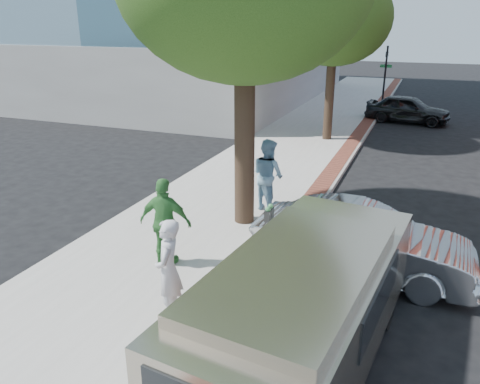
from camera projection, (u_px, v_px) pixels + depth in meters
The scene contains 14 objects.
ground at pixel (238, 261), 10.77m from camera, with size 120.00×120.00×0.00m, color black.
sidewalk at pixel (280, 161), 18.24m from camera, with size 5.00×60.00×0.15m, color #9E9991.
brick_strip at pixel (336, 165), 17.44m from camera, with size 0.60×60.00×0.01m, color brown.
curb at pixel (345, 168), 17.35m from camera, with size 0.10×60.00×0.15m, color gray.
office_base at pixel (186, 68), 33.80m from camera, with size 18.20×22.20×4.00m, color gray.
signal_near at pixel (385, 72), 28.85m from camera, with size 0.70×0.15×3.80m.
tree_far at pixel (334, 19), 19.58m from camera, with size 4.80×4.80×7.14m.
parking_meter at pixel (269, 224), 9.77m from camera, with size 0.12×0.32×1.47m.
person_gray at pixel (168, 270), 8.17m from camera, with size 0.69×0.45×1.90m, color silver.
person_officer at pixel (268, 175), 13.01m from camera, with size 0.99×0.77×2.04m, color #81ADC8.
person_green at pixel (165, 223), 10.01m from camera, with size 1.16×0.48×1.97m, color #397E39.
sedan_silver at pixel (362, 242), 9.96m from camera, with size 1.61×4.61×1.52m, color #B6B8BE.
bg_car at pixel (408, 109), 25.21m from camera, with size 1.75×4.35×1.48m, color black.
van at pixel (308, 301), 7.21m from camera, with size 2.71×5.74×2.05m.
Camera 1 is at (3.59, -8.86, 5.19)m, focal length 35.00 mm.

